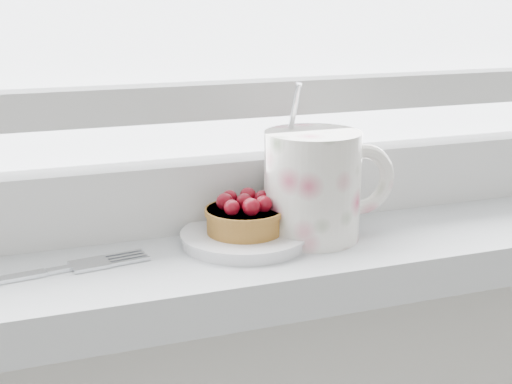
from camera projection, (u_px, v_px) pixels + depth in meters
name	position (u px, v px, depth m)	size (l,w,h in m)	color
saucer	(245.00, 238.00, 0.69)	(0.12, 0.12, 0.01)	silver
raspberry_tart	(245.00, 215.00, 0.68)	(0.08, 0.08, 0.04)	brown
floral_mug	(316.00, 183.00, 0.69)	(0.14, 0.10, 0.15)	silver
fork	(24.00, 276.00, 0.60)	(0.22, 0.05, 0.00)	silver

